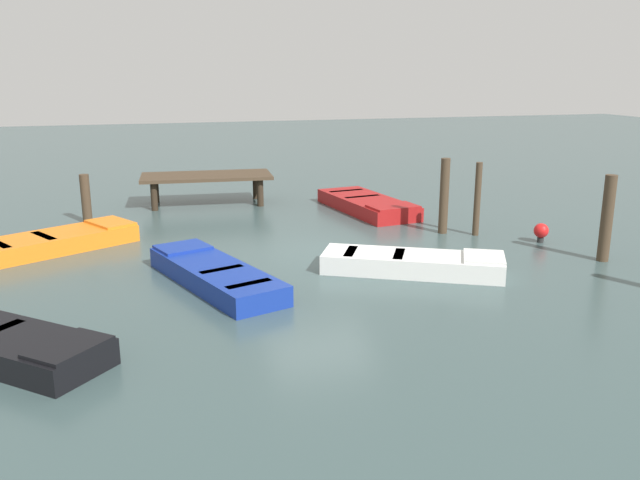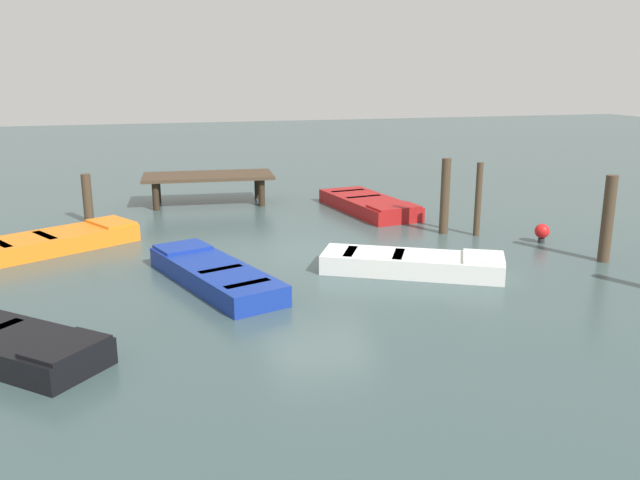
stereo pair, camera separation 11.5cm
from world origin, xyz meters
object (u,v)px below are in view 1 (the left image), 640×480
object	(u,v)px
mooring_piling_mid_left	(607,218)
mooring_piling_far_right	(477,199)
rowboat_white	(414,263)
marker_buoy	(541,231)
mooring_piling_near_right	(86,199)
dock_segment	(207,178)
mooring_piling_center	(444,196)
rowboat_blue	(214,274)
rowboat_black	(9,345)
rowboat_red	(367,204)
rowboat_orange	(57,241)

from	to	relation	value
mooring_piling_mid_left	mooring_piling_far_right	world-z (taller)	mooring_piling_mid_left
rowboat_white	marker_buoy	world-z (taller)	marker_buoy
mooring_piling_near_right	dock_segment	bearing A→B (deg)	25.26
rowboat_white	mooring_piling_center	xyz separation A→B (m)	(2.14, 2.99, 0.76)
rowboat_blue	dock_segment	bearing A→B (deg)	-24.76
rowboat_black	mooring_piling_center	bearing A→B (deg)	71.20
mooring_piling_near_right	marker_buoy	bearing A→B (deg)	-26.22
mooring_piling_mid_left	rowboat_red	bearing A→B (deg)	116.96
mooring_piling_center	mooring_piling_near_right	bearing A→B (deg)	157.00
mooring_piling_mid_left	mooring_piling_near_right	size ratio (longest dim) A/B	1.43
mooring_piling_mid_left	mooring_piling_near_right	xyz separation A→B (m)	(-11.28, 7.14, -0.29)
dock_segment	rowboat_black	bearing A→B (deg)	-106.81
mooring_piling_center	marker_buoy	bearing A→B (deg)	-39.16
rowboat_white	mooring_piling_far_right	distance (m)	3.90
rowboat_orange	mooring_piling_near_right	world-z (taller)	mooring_piling_near_right
rowboat_black	mooring_piling_near_right	xyz separation A→B (m)	(0.61, 9.06, 0.46)
mooring_piling_far_right	mooring_piling_near_right	size ratio (longest dim) A/B	1.39
rowboat_red	mooring_piling_center	world-z (taller)	mooring_piling_center
mooring_piling_mid_left	dock_segment	bearing A→B (deg)	131.43
mooring_piling_far_right	marker_buoy	bearing A→B (deg)	-43.10
rowboat_white	rowboat_blue	bearing A→B (deg)	-157.88
rowboat_orange	mooring_piling_mid_left	distance (m)	12.61
rowboat_orange	mooring_piling_near_right	size ratio (longest dim) A/B	2.83
dock_segment	mooring_piling_center	size ratio (longest dim) A/B	2.12
rowboat_white	mooring_piling_near_right	world-z (taller)	mooring_piling_near_right
rowboat_black	mooring_piling_mid_left	distance (m)	12.06
rowboat_red	mooring_piling_mid_left	size ratio (longest dim) A/B	2.13
rowboat_red	mooring_piling_center	distance (m)	3.32
dock_segment	rowboat_red	world-z (taller)	dock_segment
rowboat_red	mooring_piling_near_right	bearing A→B (deg)	-103.74
rowboat_red	mooring_piling_mid_left	bearing A→B (deg)	18.45
rowboat_blue	mooring_piling_center	distance (m)	6.82
mooring_piling_far_right	marker_buoy	world-z (taller)	mooring_piling_far_right
rowboat_white	rowboat_orange	distance (m)	8.40
mooring_piling_far_right	marker_buoy	size ratio (longest dim) A/B	3.93
marker_buoy	mooring_piling_mid_left	bearing A→B (deg)	-77.58
marker_buoy	mooring_piling_center	bearing A→B (deg)	140.84
rowboat_black	mooring_piling_center	distance (m)	10.96
rowboat_red	mooring_piling_near_right	xyz separation A→B (m)	(-8.02, 0.74, 0.46)
mooring_piling_center	rowboat_red	bearing A→B (deg)	107.44
mooring_piling_center	mooring_piling_far_right	world-z (taller)	mooring_piling_center
rowboat_white	mooring_piling_mid_left	size ratio (longest dim) A/B	1.98
mooring_piling_center	mooring_piling_near_right	size ratio (longest dim) A/B	1.44
mooring_piling_near_right	marker_buoy	distance (m)	12.14
mooring_piling_center	dock_segment	bearing A→B (deg)	135.00
rowboat_black	mooring_piling_mid_left	bearing A→B (deg)	51.73
rowboat_orange	mooring_piling_near_right	bearing A→B (deg)	49.49
mooring_piling_far_right	mooring_piling_near_right	distance (m)	10.60
rowboat_black	marker_buoy	distance (m)	12.08
mooring_piling_mid_left	rowboat_black	bearing A→B (deg)	-170.83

